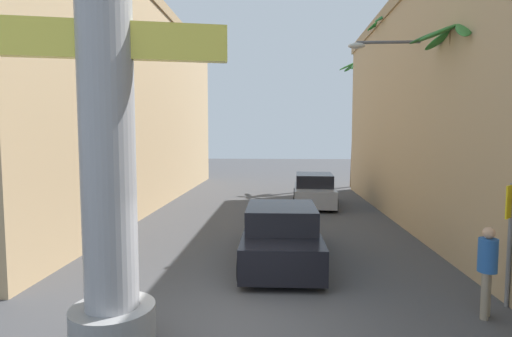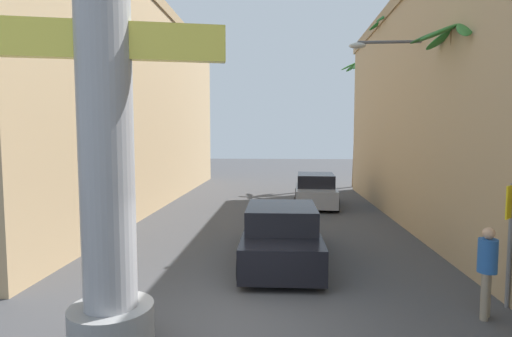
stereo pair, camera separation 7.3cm
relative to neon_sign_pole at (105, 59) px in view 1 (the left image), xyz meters
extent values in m
plane|color=#424244|center=(2.05, 10.85, -4.56)|extent=(85.27, 85.27, 0.00)
cube|color=tan|center=(-7.27, 13.53, 0.10)|extent=(8.59, 23.62, 9.34)
cube|color=#9E7F56|center=(-7.27, 13.53, 5.02)|extent=(8.76, 24.09, 0.50)
cylinder|color=#9E9EA3|center=(-0.01, 0.00, -0.67)|extent=(0.83, 0.83, 7.80)
cylinder|color=gray|center=(-0.01, 0.00, -4.21)|extent=(1.33, 1.33, 0.70)
cube|color=#F2E04C|center=(0.19, 0.00, 0.27)|extent=(3.25, 0.88, 0.56)
cylinder|color=#59595E|center=(7.58, 7.64, -1.25)|extent=(0.16, 0.16, 6.63)
cylinder|color=#59595E|center=(6.37, 7.64, 1.92)|extent=(2.41, 0.10, 0.10)
ellipsoid|color=beige|center=(5.17, 7.64, 1.82)|extent=(0.56, 0.28, 0.20)
cylinder|color=slate|center=(7.18, 1.99, -3.32)|extent=(0.08, 0.08, 2.48)
cube|color=yellow|center=(7.18, 1.99, -2.43)|extent=(0.47, 0.47, 0.64)
cylinder|color=black|center=(1.74, 6.63, -4.24)|extent=(0.23, 0.64, 0.64)
cylinder|color=black|center=(3.60, 6.66, -4.24)|extent=(0.23, 0.64, 0.64)
cylinder|color=black|center=(1.78, 3.07, -4.24)|extent=(0.23, 0.64, 0.64)
cylinder|color=black|center=(3.64, 3.09, -4.24)|extent=(0.23, 0.64, 0.64)
cube|color=black|center=(2.69, 4.86, -4.00)|extent=(2.01, 5.11, 0.80)
cube|color=black|center=(2.69, 4.48, -3.30)|extent=(1.82, 2.16, 0.60)
cylinder|color=black|center=(3.53, 15.09, -4.24)|extent=(0.25, 0.65, 0.64)
cylinder|color=black|center=(5.31, 15.01, -4.24)|extent=(0.25, 0.65, 0.64)
cylinder|color=black|center=(3.39, 12.06, -4.24)|extent=(0.25, 0.65, 0.64)
cylinder|color=black|center=(5.17, 11.98, -4.24)|extent=(0.25, 0.65, 0.64)
cube|color=#99999E|center=(4.35, 13.54, -4.00)|extent=(2.07, 4.42, 0.80)
cube|color=black|center=(4.35, 13.54, -3.30)|extent=(1.83, 2.46, 0.60)
cylinder|color=brown|center=(7.91, 12.97, -0.07)|extent=(0.32, 0.35, 8.99)
ellipsoid|color=#305E2D|center=(8.66, 12.93, 4.31)|extent=(1.45, 0.42, 0.49)
ellipsoid|color=#24622D|center=(8.34, 13.56, 4.24)|extent=(1.08, 1.34, 0.69)
ellipsoid|color=#2D5B2D|center=(7.89, 13.68, 4.23)|extent=(0.44, 1.38, 0.72)
ellipsoid|color=#1F7A2D|center=(7.32, 13.36, 4.19)|extent=(1.30, 1.03, 0.83)
ellipsoid|color=#206E2D|center=(7.33, 12.56, 4.19)|extent=(1.30, 1.03, 0.83)
ellipsoid|color=#257A2D|center=(7.72, 12.26, 4.29)|extent=(0.75, 1.47, 0.53)
ellipsoid|color=#2E622D|center=(8.43, 12.43, 4.22)|extent=(1.19, 1.24, 0.74)
cylinder|color=brown|center=(7.53, 5.18, -1.44)|extent=(0.64, 0.69, 6.28)
ellipsoid|color=#2B662D|center=(8.04, 5.06, 1.49)|extent=(1.19, 0.39, 0.74)
ellipsoid|color=#24622D|center=(7.85, 5.54, 1.57)|extent=(1.15, 1.16, 0.50)
ellipsoid|color=#2B792D|center=(7.15, 5.68, 1.56)|extent=(0.81, 1.31, 0.52)
ellipsoid|color=#2D682D|center=(6.78, 5.25, 1.57)|extent=(1.32, 0.68, 0.51)
ellipsoid|color=#2F752D|center=(6.79, 4.88, 1.54)|extent=(1.29, 0.73, 0.60)
ellipsoid|color=#31762D|center=(7.20, 4.46, 1.50)|extent=(0.70, 1.25, 0.72)
ellipsoid|color=#1F742D|center=(7.85, 4.62, 1.51)|extent=(1.10, 1.12, 0.69)
cylinder|color=brown|center=(7.60, 20.76, -0.50)|extent=(0.43, 0.60, 8.14)
ellipsoid|color=#25632D|center=(8.40, 20.94, 3.38)|extent=(1.28, 0.58, 0.70)
ellipsoid|color=#1F5C2D|center=(8.14, 21.36, 3.41)|extent=(1.04, 1.23, 0.62)
ellipsoid|color=#296C2D|center=(7.38, 21.38, 3.43)|extent=(1.01, 1.27, 0.55)
ellipsoid|color=#31782D|center=(7.10, 20.72, 3.39)|extent=(1.29, 0.55, 0.67)
ellipsoid|color=#29642D|center=(7.44, 20.24, 3.36)|extent=(0.88, 1.23, 0.77)
ellipsoid|color=#1F752D|center=(8.03, 20.23, 3.37)|extent=(0.85, 1.26, 0.72)
cylinder|color=gray|center=(6.45, 1.40, -4.12)|extent=(0.14, 0.14, 0.88)
cylinder|color=gray|center=(6.57, 1.56, -4.12)|extent=(0.14, 0.14, 0.88)
cylinder|color=#2659A5|center=(6.51, 1.48, -3.37)|extent=(0.47, 0.47, 0.63)
sphere|color=tan|center=(6.51, 1.48, -2.95)|extent=(0.22, 0.22, 0.22)
camera|label=1|loc=(2.63, -6.00, -1.16)|focal=28.00mm
camera|label=2|loc=(2.70, -5.99, -1.16)|focal=28.00mm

